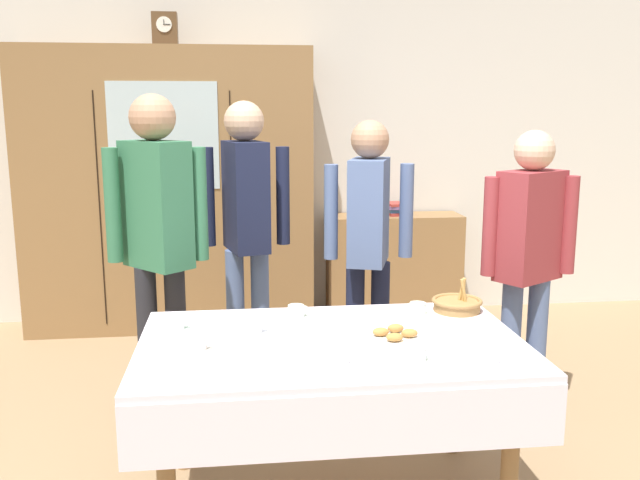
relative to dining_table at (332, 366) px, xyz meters
The scene contains 22 objects.
ground_plane 0.67m from the dining_table, 90.00° to the left, with size 12.00×12.00×0.00m, color #997A56.
back_wall 2.97m from the dining_table, 90.00° to the left, with size 6.40×0.10×2.70m, color silver.
dining_table is the anchor object (origin of this frame).
wall_cabinet 2.78m from the dining_table, 109.17° to the left, with size 2.16×0.46×2.13m.
mantel_clock 3.18m from the dining_table, 108.81° to the left, with size 0.18×0.11×0.24m.
bookshelf_low 2.79m from the dining_table, 71.79° to the left, with size 1.07×0.35×0.84m.
book_stack 2.79m from the dining_table, 71.79° to the left, with size 0.14×0.21×0.10m.
tea_cup_near_right 0.57m from the dining_table, 35.67° to the left, with size 0.13×0.13×0.06m.
tea_cup_mid_left 0.38m from the dining_table, 155.38° to the left, with size 0.13×0.13×0.06m.
tea_cup_mid_right 0.57m from the dining_table, behind, with size 0.13×0.13×0.06m.
tea_cup_center 0.41m from the dining_table, 42.59° to the right, with size 0.13×0.13×0.06m.
tea_cup_far_right 0.71m from the dining_table, 160.17° to the left, with size 0.13×0.13×0.06m.
tea_cup_far_left 0.39m from the dining_table, 109.10° to the left, with size 0.13×0.13×0.06m.
bread_basket 0.77m from the dining_table, 29.79° to the left, with size 0.24×0.24×0.16m.
pastry_plate 0.29m from the dining_table, ahead, with size 0.28×0.28×0.05m.
spoon_back_edge 0.25m from the dining_table, 90.37° to the right, with size 0.12×0.02×0.01m.
spoon_mid_right 0.46m from the dining_table, 137.38° to the left, with size 0.12×0.02×0.01m.
spoon_front_edge 0.65m from the dining_table, 27.40° to the right, with size 0.12×0.02×0.01m.
person_beside_shelf 1.45m from the dining_table, 103.99° to the left, with size 0.52×0.40×1.73m.
person_behind_table_left 1.28m from the dining_table, 131.82° to the left, with size 0.52×0.40×1.76m.
person_behind_table_right 1.25m from the dining_table, 72.20° to the left, with size 0.52×0.40×1.62m.
person_by_cabinet 1.42m from the dining_table, 32.71° to the left, with size 0.52×0.36×1.58m.
Camera 1 is at (-0.37, -2.90, 1.69)m, focal length 38.29 mm.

